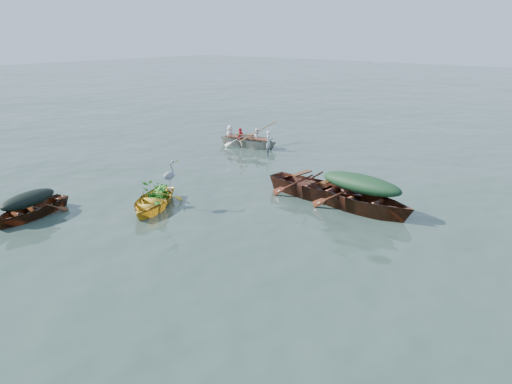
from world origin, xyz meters
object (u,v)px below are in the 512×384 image
(open_wooden_boat, at_px, (315,198))
(yellow_dinghy, at_px, (153,208))
(rowed_boat, at_px, (249,147))
(green_tarp_boat, at_px, (359,211))
(heron, at_px, (169,180))
(dark_covered_boat, at_px, (31,217))

(open_wooden_boat, bearing_deg, yellow_dinghy, 145.39)
(rowed_boat, bearing_deg, open_wooden_boat, -133.17)
(open_wooden_boat, relative_size, rowed_boat, 1.22)
(open_wooden_boat, height_order, rowed_boat, open_wooden_boat)
(green_tarp_boat, xyz_separation_m, open_wooden_boat, (-1.62, 0.15, 0.00))
(open_wooden_boat, xyz_separation_m, heron, (-2.73, -3.57, 0.88))
(open_wooden_boat, bearing_deg, green_tarp_boat, -90.70)
(yellow_dinghy, xyz_separation_m, open_wooden_boat, (3.17, 3.90, 0.00))
(heron, bearing_deg, open_wooden_boat, 22.07)
(open_wooden_boat, xyz_separation_m, rowed_boat, (-6.26, 4.12, 0.00))
(heron, bearing_deg, yellow_dinghy, -174.81)
(yellow_dinghy, xyz_separation_m, heron, (0.45, 0.32, 0.88))
(yellow_dinghy, height_order, rowed_boat, rowed_boat)
(rowed_boat, xyz_separation_m, heron, (3.54, -7.69, 0.88))
(dark_covered_boat, distance_m, heron, 4.01)
(yellow_dinghy, bearing_deg, rowed_boat, 80.51)
(dark_covered_boat, relative_size, open_wooden_boat, 0.68)
(yellow_dinghy, bearing_deg, open_wooden_boat, 20.24)
(yellow_dinghy, xyz_separation_m, green_tarp_boat, (4.80, 3.75, 0.00))
(yellow_dinghy, height_order, green_tarp_boat, green_tarp_boat)
(dark_covered_boat, relative_size, heron, 3.53)
(rowed_boat, relative_size, heron, 4.22)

